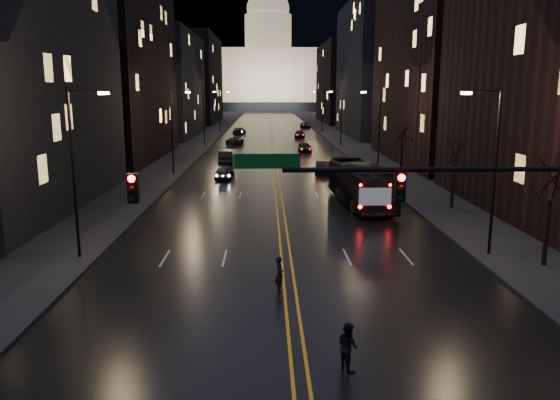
{
  "coord_description": "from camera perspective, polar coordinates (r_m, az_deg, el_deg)",
  "views": [
    {
      "loc": [
        -1.02,
        -18.11,
        8.79
      ],
      "look_at": [
        -0.3,
        10.81,
        3.02
      ],
      "focal_mm": 35.0,
      "sensor_mm": 36.0,
      "label": 1
    }
  ],
  "objects": [
    {
      "name": "capitol",
      "position": [
        268.24,
        -1.23,
        13.07
      ],
      "size": [
        90.0,
        50.0,
        58.5
      ],
      "color": "black",
      "rests_on": "ground"
    },
    {
      "name": "receding_car_c",
      "position": [
        105.28,
        2.07,
        6.87
      ],
      "size": [
        2.31,
        4.94,
        1.39
      ],
      "primitive_type": "imported",
      "rotation": [
        0.0,
        0.0,
        -0.08
      ],
      "color": "black",
      "rests_on": "ground"
    },
    {
      "name": "receding_car_a",
      "position": [
        59.11,
        4.48,
        3.38
      ],
      "size": [
        2.03,
        4.38,
        1.39
      ],
      "primitive_type": "imported",
      "rotation": [
        0.0,
        0.0,
        -0.14
      ],
      "color": "black",
      "rests_on": "ground"
    },
    {
      "name": "oncoming_car_a",
      "position": [
        55.72,
        -5.83,
        2.89
      ],
      "size": [
        1.96,
        4.27,
        1.42
      ],
      "primitive_type": "imported",
      "rotation": [
        0.0,
        0.0,
        3.07
      ],
      "color": "black",
      "rests_on": "ground"
    },
    {
      "name": "oncoming_car_b",
      "position": [
        67.63,
        -5.65,
        4.44
      ],
      "size": [
        1.71,
        4.81,
        1.58
      ],
      "primitive_type": "imported",
      "rotation": [
        0.0,
        0.0,
        3.15
      ],
      "color": "black",
      "rests_on": "ground"
    },
    {
      "name": "streetlamp_left_mid",
      "position": [
        59.05,
        -11.06,
        7.48
      ],
      "size": [
        2.13,
        0.25,
        9.0
      ],
      "color": "black",
      "rests_on": "ground"
    },
    {
      "name": "streetlamp_left_near",
      "position": [
        30.0,
        -20.5,
        3.48
      ],
      "size": [
        2.13,
        0.25,
        9.0
      ],
      "color": "black",
      "rests_on": "ground"
    },
    {
      "name": "pedestrian_b",
      "position": [
        18.17,
        7.1,
        -14.92
      ],
      "size": [
        0.72,
        0.88,
        1.59
      ],
      "primitive_type": "imported",
      "rotation": [
        0.0,
        0.0,
        2.03
      ],
      "color": "black",
      "rests_on": "ground"
    },
    {
      "name": "building_right_mid",
      "position": [
        112.37,
        10.15,
        13.27
      ],
      "size": [
        12.0,
        34.0,
        26.0
      ],
      "primitive_type": "cube",
      "color": "black",
      "rests_on": "ground"
    },
    {
      "name": "road",
      "position": [
        148.37,
        -1.03,
        7.9
      ],
      "size": [
        20.0,
        320.0,
        0.02
      ],
      "primitive_type": "cube",
      "color": "black",
      "rests_on": "ground"
    },
    {
      "name": "pedestrian_a",
      "position": [
        24.46,
        -0.05,
        -7.75
      ],
      "size": [
        0.52,
        0.67,
        1.62
      ],
      "primitive_type": "imported",
      "rotation": [
        0.0,
        0.0,
        1.81
      ],
      "color": "black",
      "rests_on": "ground"
    },
    {
      "name": "oncoming_car_d",
      "position": [
        113.82,
        -4.28,
        7.21
      ],
      "size": [
        2.82,
        5.47,
        1.52
      ],
      "primitive_type": "imported",
      "rotation": [
        0.0,
        0.0,
        3.0
      ],
      "color": "black",
      "rests_on": "ground"
    },
    {
      "name": "tree_right_far",
      "position": [
        57.99,
        12.66,
        6.8
      ],
      "size": [
        2.4,
        2.4,
        6.65
      ],
      "color": "black",
      "rests_on": "ground"
    },
    {
      "name": "building_right_dist",
      "position": [
        159.65,
        6.65,
        12.01
      ],
      "size": [
        12.0,
        40.0,
        22.0
      ],
      "primitive_type": "cube",
      "color": "black",
      "rests_on": "ground"
    },
    {
      "name": "streetlamp_left_dist",
      "position": [
        118.57,
        -6.24,
        9.43
      ],
      "size": [
        2.13,
        0.25,
        9.0
      ],
      "color": "black",
      "rests_on": "ground"
    },
    {
      "name": "building_right_tall",
      "position": [
        72.31,
        17.29,
        18.92
      ],
      "size": [
        12.0,
        30.0,
        38.0
      ],
      "primitive_type": "cube",
      "color": "black",
      "rests_on": "ground"
    },
    {
      "name": "sidewalk_left",
      "position": [
        148.93,
        -6.48,
        7.87
      ],
      "size": [
        8.0,
        320.0,
        0.16
      ],
      "primitive_type": "cube",
      "color": "black",
      "rests_on": "ground"
    },
    {
      "name": "receding_car_d",
      "position": [
        134.86,
        2.65,
        7.85
      ],
      "size": [
        2.47,
        5.19,
        1.43
      ],
      "primitive_type": "imported",
      "rotation": [
        0.0,
        0.0,
        -0.02
      ],
      "color": "black",
      "rests_on": "ground"
    },
    {
      "name": "building_left_far",
      "position": [
        111.92,
        -11.96,
        11.67
      ],
      "size": [
        12.0,
        34.0,
        20.0
      ],
      "primitive_type": "cube",
      "color": "black",
      "rests_on": "ground"
    },
    {
      "name": "streetlamp_right_near",
      "position": [
        30.72,
        21.29,
        3.59
      ],
      "size": [
        2.13,
        0.25,
        9.0
      ],
      "color": "black",
      "rests_on": "ground"
    },
    {
      "name": "streetlamp_right_mid",
      "position": [
        59.42,
        10.16,
        7.54
      ],
      "size": [
        2.13,
        0.25,
        9.0
      ],
      "color": "black",
      "rests_on": "ground"
    },
    {
      "name": "streetlamp_left_far",
      "position": [
        88.73,
        -7.85,
        8.79
      ],
      "size": [
        2.13,
        0.25,
        9.0
      ],
      "color": "black",
      "rests_on": "ground"
    },
    {
      "name": "bus",
      "position": [
        43.22,
        8.36,
        1.65
      ],
      "size": [
        3.72,
        11.99,
        3.29
      ],
      "primitive_type": "imported",
      "rotation": [
        0.0,
        0.0,
        0.08
      ],
      "color": "black",
      "rests_on": "ground"
    },
    {
      "name": "streetlamp_right_far",
      "position": [
        88.98,
        6.3,
        8.84
      ],
      "size": [
        2.13,
        0.25,
        9.0
      ],
      "color": "black",
      "rests_on": "ground"
    },
    {
      "name": "ground",
      "position": [
        20.16,
        1.68,
        -14.57
      ],
      "size": [
        900.0,
        900.0,
        0.0
      ],
      "primitive_type": "plane",
      "color": "black",
      "rests_on": "ground"
    },
    {
      "name": "mountain_ridge",
      "position": [
        404.15,
        4.68,
        19.25
      ],
      "size": [
        520.0,
        60.0,
        130.0
      ],
      "primitive_type": "cube",
      "color": "black",
      "rests_on": "ground"
    },
    {
      "name": "traffic_signal",
      "position": [
        19.73,
        19.16,
        -0.11
      ],
      "size": [
        17.29,
        0.45,
        7.0
      ],
      "color": "black",
      "rests_on": "ground"
    },
    {
      "name": "receding_car_b",
      "position": [
        79.8,
        2.59,
        5.51
      ],
      "size": [
        1.89,
        4.55,
        1.54
      ],
      "primitive_type": "imported",
      "rotation": [
        0.0,
        0.0,
        0.02
      ],
      "color": "black",
      "rests_on": "ground"
    },
    {
      "name": "tree_right_mid",
      "position": [
        42.7,
        17.82,
        5.02
      ],
      "size": [
        2.4,
        2.4,
        6.65
      ],
      "color": "black",
      "rests_on": "ground"
    },
    {
      "name": "sidewalk_right",
      "position": [
        149.13,
        4.4,
        7.91
      ],
      "size": [
        8.0,
        320.0,
        0.16
      ],
      "primitive_type": "cube",
      "color": "black",
      "rests_on": "ground"
    },
    {
      "name": "building_left_dist",
      "position": [
        159.4,
        -8.83,
        12.31
      ],
      "size": [
        12.0,
        40.0,
        24.0
      ],
      "primitive_type": "cube",
      "color": "black",
      "rests_on": "ground"
    },
    {
      "name": "building_left_mid",
      "position": [
        75.01,
        -17.46,
        14.77
      ],
      "size": [
        12.0,
        30.0,
        28.0
      ],
      "primitive_type": "cube",
      "color": "black",
      "rests_on": "ground"
    },
    {
      "name": "streetlamp_right_dist",
      "position": [
        118.76,
        4.36,
        9.47
      ],
      "size": [
        2.13,
        0.25,
        9.0
      ],
      "color": "black",
      "rests_on": "ground"
    },
    {
      "name": "oncoming_car_c",
      "position": [
        92.08,
        -4.72,
        6.21
      ],
      "size": [
        2.98,
        5.32,
        1.41
      ],
      "primitive_type": "imported",
      "rotation": [
        0.0,
        0.0,
        3.01
      ],
      "color": "black",
      "rests_on": "ground"
    },
    {
      "name": "center_line",
      "position": [
        148.37,
        -1.03,
        7.9
      ],
      "size": [
        0.62,
        320.0,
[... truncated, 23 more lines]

